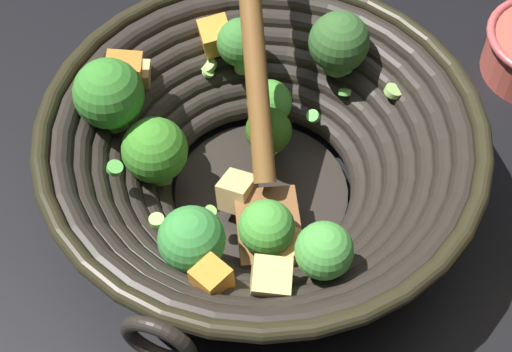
# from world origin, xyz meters

# --- Properties ---
(ground_plane) EXTENTS (4.00, 4.00, 0.00)m
(ground_plane) POSITION_xyz_m (0.00, 0.00, 0.00)
(ground_plane) COLOR black
(wok) EXTENTS (0.39, 0.35, 0.21)m
(wok) POSITION_xyz_m (0.00, 0.00, 0.06)
(wok) COLOR black
(wok) RESTS_ON ground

